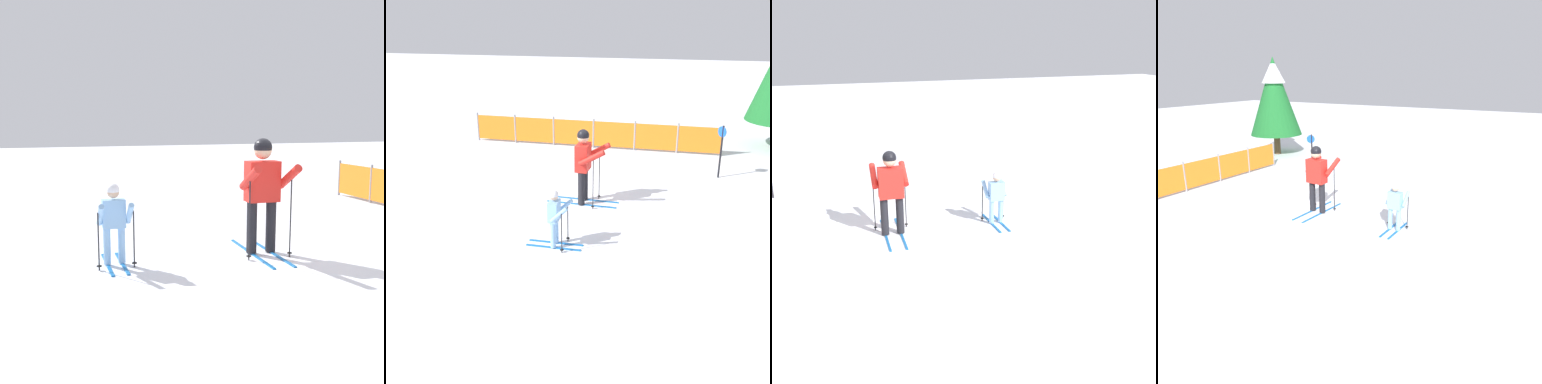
{
  "view_description": "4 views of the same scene",
  "coord_description": "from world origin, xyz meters",
  "views": [
    {
      "loc": [
        6.4,
        -3.49,
        1.99
      ],
      "look_at": [
        0.22,
        -1.38,
        1.01
      ],
      "focal_mm": 45.0,
      "sensor_mm": 36.0,
      "label": 1
    },
    {
      "loc": [
        2.01,
        -10.29,
        4.32
      ],
      "look_at": [
        0.19,
        -1.34,
        0.69
      ],
      "focal_mm": 45.0,
      "sensor_mm": 36.0,
      "label": 2
    },
    {
      "loc": [
        -8.83,
        1.31,
        3.9
      ],
      "look_at": [
        -0.35,
        -1.6,
        0.89
      ],
      "focal_mm": 45.0,
      "sensor_mm": 36.0,
      "label": 3
    },
    {
      "loc": [
        -7.42,
        -5.42,
        3.45
      ],
      "look_at": [
        -0.13,
        -1.31,
        0.77
      ],
      "focal_mm": 35.0,
      "sensor_mm": 36.0,
      "label": 4
    }
  ],
  "objects": [
    {
      "name": "ground_plane",
      "position": [
        0.0,
        0.0,
        0.0
      ],
      "size": [
        60.0,
        60.0,
        0.0
      ],
      "primitive_type": "plane",
      "color": "white"
    },
    {
      "name": "skier_adult",
      "position": [
        0.11,
        -0.23,
        1.03
      ],
      "size": [
        1.64,
        0.75,
        1.72
      ],
      "rotation": [
        0.0,
        0.0,
        -0.06
      ],
      "color": "#1966B2",
      "rests_on": "ground_plane"
    },
    {
      "name": "skier_child",
      "position": [
        -0.03,
        -2.42,
        0.66
      ],
      "size": [
        1.07,
        0.54,
        1.14
      ],
      "rotation": [
        0.0,
        0.0,
        -0.02
      ],
      "color": "#1966B2",
      "rests_on": "ground_plane"
    },
    {
      "name": "safety_fence",
      "position": [
        -0.45,
        4.2,
        0.46
      ],
      "size": [
        7.84,
        0.29,
        0.93
      ],
      "rotation": [
        0.0,
        0.0,
        -0.03
      ],
      "color": "gray",
      "rests_on": "ground_plane"
    },
    {
      "name": "trail_marker",
      "position": [
        3.24,
        2.14,
        0.86
      ],
      "size": [
        0.19,
        0.23,
        1.39
      ],
      "color": "black",
      "rests_on": "ground_plane"
    }
  ]
}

